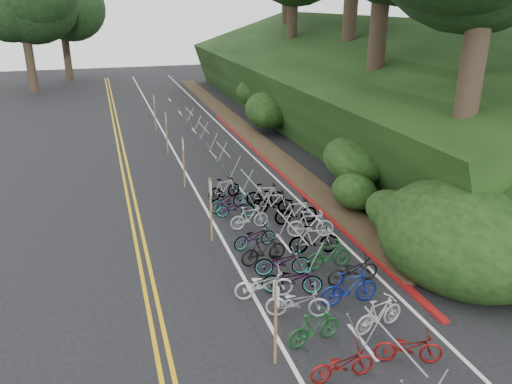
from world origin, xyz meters
TOP-DOWN VIEW (x-y plane):
  - ground at (0.00, 0.00)m, footprint 120.00×120.00m
  - road_markings at (0.63, 10.10)m, footprint 7.47×80.00m
  - red_curb at (5.70, 12.00)m, footprint 0.25×28.00m
  - embankment at (12.96, 19.04)m, footprint 14.30×48.14m
  - bike_rack_front at (3.01, -3.45)m, footprint 1.16×2.63m
  - bike_racks_rest at (3.00, 13.00)m, footprint 1.14×23.00m
  - signpost_near at (0.62, -2.08)m, footprint 0.08×0.40m
  - signposts_rest at (0.60, 14.00)m, footprint 0.08×18.40m
  - bike_front at (1.27, 0.79)m, footprint 0.84×1.86m
  - bike_valet at (2.91, 2.75)m, footprint 3.45×13.77m

SIDE VIEW (x-z plane):
  - ground at x=0.00m, z-range 0.00..0.00m
  - road_markings at x=0.63m, z-range 0.00..0.01m
  - red_curb at x=5.70m, z-range 0.00..0.10m
  - bike_front at x=1.27m, z-range 0.00..0.95m
  - bike_valet at x=2.91m, z-range -0.05..1.04m
  - bike_rack_front at x=3.01m, z-range 0.26..1.45m
  - bike_racks_rest at x=3.00m, z-range 0.27..1.44m
  - signpost_near at x=0.62m, z-range 0.17..2.52m
  - signposts_rest at x=0.60m, z-range 0.18..2.68m
  - embankment at x=12.96m, z-range -1.99..7.12m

